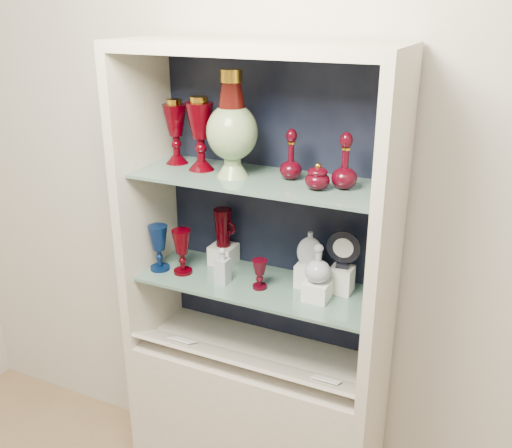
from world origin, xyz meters
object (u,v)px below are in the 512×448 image
at_px(ruby_decanter_b, 345,159).
at_px(cobalt_goblet, 159,248).
at_px(pedestal_lamp_left, 176,132).
at_px(enamel_urn, 232,124).
at_px(flat_flask, 310,248).
at_px(cameo_medallion, 344,249).
at_px(ruby_goblet_small, 260,274).
at_px(pedestal_lamp_right, 200,134).
at_px(ruby_decanter_a, 291,151).
at_px(clear_round_decanter, 318,264).
at_px(clear_square_bottle, 222,265).
at_px(ruby_pitcher, 223,228).
at_px(lidded_bowl, 318,176).
at_px(ruby_goblet_tall, 182,252).

distance_m(ruby_decanter_b, cobalt_goblet, 0.84).
distance_m(pedestal_lamp_left, enamel_urn, 0.30).
distance_m(flat_flask, cameo_medallion, 0.13).
relative_size(ruby_decanter_b, cobalt_goblet, 1.09).
bearing_deg(ruby_decanter_b, ruby_goblet_small, -171.85).
height_order(enamel_urn, flat_flask, enamel_urn).
bearing_deg(cameo_medallion, pedestal_lamp_right, -179.09).
xyz_separation_m(ruby_decanter_a, clear_round_decanter, (0.14, -0.06, -0.38)).
bearing_deg(clear_square_bottle, ruby_pitcher, 117.05).
bearing_deg(ruby_goblet_small, cameo_medallion, 19.89).
distance_m(pedestal_lamp_left, lidded_bowl, 0.62).
bearing_deg(cobalt_goblet, pedestal_lamp_right, 21.18).
height_order(enamel_urn, ruby_decanter_b, enamel_urn).
bearing_deg(ruby_goblet_small, flat_flask, 31.34).
bearing_deg(flat_flask, clear_round_decanter, -68.36).
bearing_deg(lidded_bowl, ruby_goblet_small, 178.86).
xyz_separation_m(pedestal_lamp_left, ruby_decanter_b, (0.69, -0.04, -0.02)).
relative_size(enamel_urn, clear_round_decanter, 2.68).
bearing_deg(clear_square_bottle, cameo_medallion, 15.84).
bearing_deg(cobalt_goblet, cameo_medallion, 9.93).
relative_size(pedestal_lamp_left, cobalt_goblet, 1.32).
xyz_separation_m(cobalt_goblet, clear_square_bottle, (0.29, 0.00, -0.02)).
height_order(pedestal_lamp_right, ruby_goblet_tall, pedestal_lamp_right).
height_order(cobalt_goblet, clear_square_bottle, cobalt_goblet).
bearing_deg(ruby_goblet_tall, cameo_medallion, 10.50).
distance_m(lidded_bowl, ruby_goblet_tall, 0.66).
xyz_separation_m(pedestal_lamp_right, clear_square_bottle, (0.11, -0.06, -0.48)).
xyz_separation_m(ruby_decanter_a, cobalt_goblet, (-0.52, -0.09, -0.43)).
bearing_deg(ruby_pitcher, lidded_bowl, -5.42).
bearing_deg(pedestal_lamp_left, ruby_pitcher, 17.00).
bearing_deg(pedestal_lamp_left, ruby_decanter_a, -1.94).
relative_size(pedestal_lamp_right, clear_square_bottle, 1.88).
bearing_deg(lidded_bowl, clear_round_decanter, 50.47).
bearing_deg(lidded_bowl, cameo_medallion, 55.79).
bearing_deg(ruby_goblet_tall, clear_square_bottle, -2.62).
relative_size(pedestal_lamp_right, lidded_bowl, 2.88).
relative_size(ruby_decanter_b, ruby_goblet_small, 1.78).
xyz_separation_m(ruby_decanter_a, clear_square_bottle, (-0.24, -0.09, -0.45)).
distance_m(clear_square_bottle, cameo_medallion, 0.46).
height_order(flat_flask, cameo_medallion, cameo_medallion).
relative_size(pedestal_lamp_right, clear_round_decanter, 1.93).
xyz_separation_m(pedestal_lamp_right, clear_round_decanter, (0.49, -0.04, -0.42)).
relative_size(ruby_decanter_a, clear_square_bottle, 1.40).
height_order(ruby_decanter_b, ruby_goblet_small, ruby_decanter_b).
relative_size(lidded_bowl, clear_square_bottle, 0.65).
xyz_separation_m(ruby_decanter_b, flat_flask, (-0.13, 0.06, -0.37)).
relative_size(enamel_urn, cameo_medallion, 2.56).
xyz_separation_m(ruby_decanter_b, ruby_pitcher, (-0.52, 0.10, -0.36)).
bearing_deg(ruby_decanter_a, clear_square_bottle, -159.26).
bearing_deg(cameo_medallion, ruby_pitcher, 170.92).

